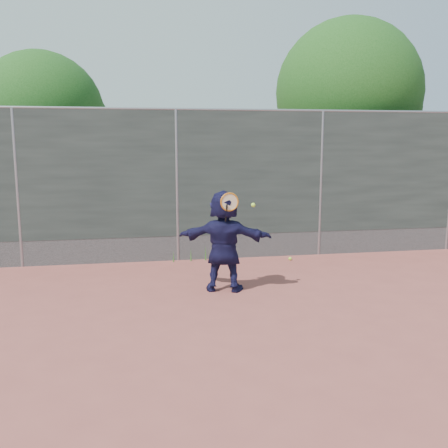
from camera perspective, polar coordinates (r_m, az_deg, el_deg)
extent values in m
plane|color=#9E4C42|center=(6.86, -2.72, -10.93)|extent=(80.00, 80.00, 0.00)
imported|color=#17163D|center=(7.97, 0.00, -1.93)|extent=(1.59, 0.89, 1.63)
sphere|color=#B9F636|center=(10.22, 7.56, -3.94)|extent=(0.07, 0.07, 0.07)
cube|color=#38423D|center=(9.93, -5.43, 5.73)|extent=(20.00, 0.04, 2.50)
cube|color=slate|center=(10.14, -5.30, -2.75)|extent=(20.00, 0.03, 0.50)
cylinder|color=gray|center=(9.93, -5.54, 12.95)|extent=(20.00, 0.05, 0.05)
cylinder|color=gray|center=(10.16, -22.56, 3.72)|extent=(0.06, 0.06, 3.00)
cylinder|color=gray|center=(9.95, -5.41, 4.30)|extent=(0.06, 0.06, 3.00)
cylinder|color=gray|center=(10.63, 10.98, 4.49)|extent=(0.06, 0.06, 3.00)
torus|color=#CA6A13|center=(7.68, 0.63, 2.53)|extent=(0.29, 0.05, 0.29)
cylinder|color=beige|center=(7.68, 0.63, 2.53)|extent=(0.25, 0.03, 0.25)
cylinder|color=black|center=(7.72, 0.24, 1.07)|extent=(0.04, 0.13, 0.33)
sphere|color=#B9F636|center=(7.81, 3.36, 2.18)|extent=(0.07, 0.07, 0.07)
cylinder|color=#382314|center=(13.24, 13.62, 4.49)|extent=(0.28, 0.28, 2.60)
sphere|color=#23561C|center=(13.25, 14.01, 14.39)|extent=(3.60, 3.60, 3.60)
sphere|color=#23561C|center=(13.71, 16.42, 12.61)|extent=(2.52, 2.52, 2.52)
cylinder|color=#382314|center=(13.13, -19.69, 3.28)|extent=(0.28, 0.28, 2.20)
sphere|color=#23561C|center=(13.08, -20.17, 11.69)|extent=(3.00, 3.00, 3.00)
sphere|color=#23561C|center=(13.18, -17.33, 10.51)|extent=(2.10, 2.10, 2.10)
cone|color=#387226|center=(10.07, -3.81, -3.52)|extent=(0.03, 0.03, 0.26)
cone|color=#387226|center=(10.13, -2.13, -3.32)|extent=(0.03, 0.03, 0.30)
cone|color=#387226|center=(10.03, -5.79, -3.72)|extent=(0.03, 0.03, 0.22)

